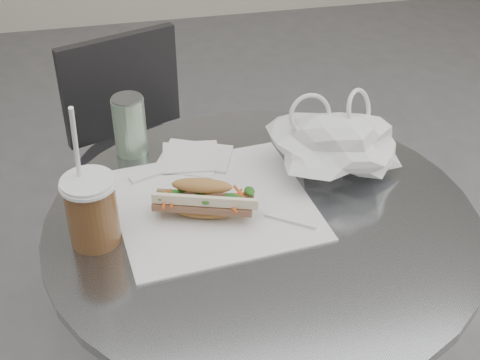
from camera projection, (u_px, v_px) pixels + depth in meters
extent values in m
cylinder|color=slate|center=(259.00, 358.00, 1.38)|extent=(0.08, 0.08, 0.71)
cylinder|color=slate|center=(262.00, 222.00, 1.17)|extent=(0.76, 0.76, 0.02)
cylinder|color=#2D2D2F|center=(169.00, 299.00, 2.01)|extent=(0.37, 0.37, 0.02)
cylinder|color=#2D2D2F|center=(164.00, 240.00, 1.88)|extent=(0.07, 0.07, 0.49)
cylinder|color=#2D2D2F|center=(157.00, 168.00, 1.74)|extent=(0.41, 0.41, 0.02)
cube|color=#2D2D2F|center=(121.00, 86.00, 1.78)|extent=(0.32, 0.14, 0.28)
cube|color=white|center=(213.00, 204.00, 1.19)|extent=(0.37, 0.36, 0.00)
ellipsoid|color=#B67845|center=(204.00, 211.00, 1.16)|extent=(0.22, 0.13, 0.02)
cube|color=brown|center=(203.00, 203.00, 1.15)|extent=(0.18, 0.10, 0.01)
ellipsoid|color=#B67845|center=(202.00, 189.00, 1.14)|extent=(0.22, 0.14, 0.04)
cylinder|color=brown|center=(92.00, 213.00, 1.09)|extent=(0.08, 0.08, 0.11)
cylinder|color=white|center=(87.00, 183.00, 1.05)|extent=(0.09, 0.09, 0.01)
cylinder|color=white|center=(77.00, 159.00, 1.03)|extent=(0.02, 0.06, 0.21)
cylinder|color=black|center=(343.00, 160.00, 1.27)|extent=(0.05, 0.03, 0.05)
cylinder|color=black|center=(368.00, 153.00, 1.29)|extent=(0.05, 0.03, 0.05)
cube|color=black|center=(355.00, 159.00, 1.29)|extent=(0.02, 0.01, 0.00)
cube|color=white|center=(191.00, 158.00, 1.31)|extent=(0.16, 0.16, 0.01)
cube|color=white|center=(191.00, 157.00, 1.31)|extent=(0.12, 0.12, 0.00)
cylinder|color=#4F8755|center=(130.00, 126.00, 1.31)|extent=(0.06, 0.06, 0.12)
cylinder|color=slate|center=(127.00, 99.00, 1.27)|extent=(0.06, 0.06, 0.00)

